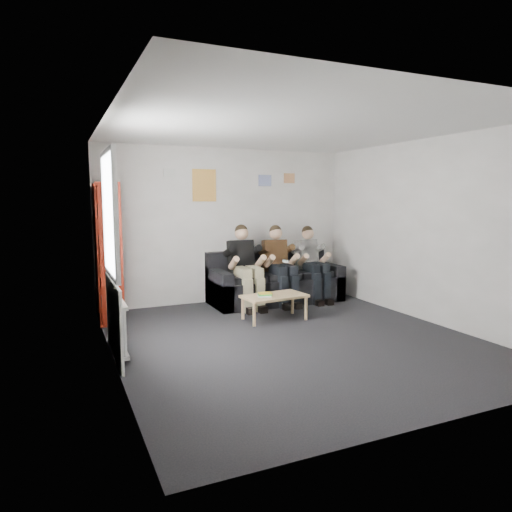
{
  "coord_description": "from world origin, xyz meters",
  "views": [
    {
      "loc": [
        -2.79,
        -5.11,
        1.82
      ],
      "look_at": [
        0.05,
        1.3,
        0.94
      ],
      "focal_mm": 32.0,
      "sensor_mm": 36.0,
      "label": 1
    }
  ],
  "objects_px": {
    "coffee_table": "(274,298)",
    "person_left": "(246,267)",
    "bookshelf": "(109,252)",
    "person_right": "(312,263)",
    "sofa": "(275,283)",
    "person_middle": "(280,265)"
  },
  "relations": [
    {
      "from": "coffee_table",
      "to": "person_left",
      "type": "height_order",
      "value": "person_left"
    },
    {
      "from": "bookshelf",
      "to": "person_left",
      "type": "relative_size",
      "value": 1.48
    },
    {
      "from": "bookshelf",
      "to": "person_right",
      "type": "xyz_separation_m",
      "value": [
        3.46,
        -0.13,
        -0.36
      ]
    },
    {
      "from": "coffee_table",
      "to": "person_right",
      "type": "relative_size",
      "value": 0.71
    },
    {
      "from": "sofa",
      "to": "person_middle",
      "type": "relative_size",
      "value": 1.7
    },
    {
      "from": "coffee_table",
      "to": "person_middle",
      "type": "height_order",
      "value": "person_middle"
    },
    {
      "from": "bookshelf",
      "to": "person_middle",
      "type": "bearing_deg",
      "value": 1.97
    },
    {
      "from": "bookshelf",
      "to": "person_middle",
      "type": "height_order",
      "value": "bookshelf"
    },
    {
      "from": "person_middle",
      "to": "coffee_table",
      "type": "bearing_deg",
      "value": -112.01
    },
    {
      "from": "sofa",
      "to": "coffee_table",
      "type": "relative_size",
      "value": 2.44
    },
    {
      "from": "bookshelf",
      "to": "person_right",
      "type": "distance_m",
      "value": 3.48
    },
    {
      "from": "coffee_table",
      "to": "person_right",
      "type": "xyz_separation_m",
      "value": [
        1.2,
        0.91,
        0.34
      ]
    },
    {
      "from": "sofa",
      "to": "person_middle",
      "type": "distance_m",
      "value": 0.42
    },
    {
      "from": "sofa",
      "to": "person_left",
      "type": "distance_m",
      "value": 0.77
    },
    {
      "from": "sofa",
      "to": "person_middle",
      "type": "height_order",
      "value": "person_middle"
    },
    {
      "from": "sofa",
      "to": "person_middle",
      "type": "xyz_separation_m",
      "value": [
        -0.0,
        -0.21,
        0.36
      ]
    },
    {
      "from": "bookshelf",
      "to": "coffee_table",
      "type": "height_order",
      "value": "bookshelf"
    },
    {
      "from": "coffee_table",
      "to": "sofa",
      "type": "bearing_deg",
      "value": 63.59
    },
    {
      "from": "sofa",
      "to": "coffee_table",
      "type": "bearing_deg",
      "value": -116.41
    },
    {
      "from": "sofa",
      "to": "person_right",
      "type": "distance_m",
      "value": 0.76
    },
    {
      "from": "bookshelf",
      "to": "coffee_table",
      "type": "bearing_deg",
      "value": -20.11
    },
    {
      "from": "sofa",
      "to": "bookshelf",
      "type": "distance_m",
      "value": 2.9
    }
  ]
}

